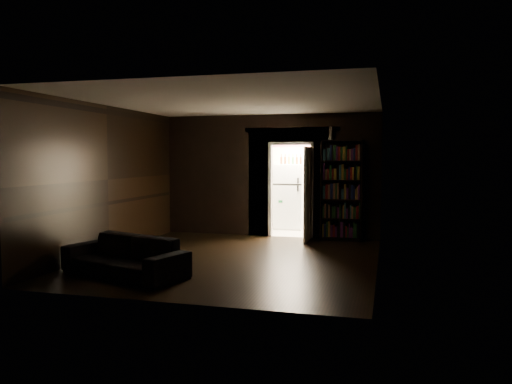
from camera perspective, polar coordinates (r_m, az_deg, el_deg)
ground at (r=9.00m, az=-2.55°, el=-7.70°), size 5.50×5.50×0.00m
room_walls at (r=9.85m, az=-0.76°, el=3.17°), size 5.02×5.61×2.84m
kitchen_alcove at (r=12.48m, az=4.98°, el=1.16°), size 2.20×1.80×2.60m
sofa at (r=8.00m, az=-14.80°, el=-6.43°), size 2.23×1.49×0.79m
bookshelf at (r=11.07m, az=9.73°, el=0.19°), size 0.93×0.42×2.20m
refrigerator at (r=12.79m, az=3.87°, el=-0.49°), size 0.89×0.85×1.65m
door at (r=10.88m, az=5.95°, el=-0.24°), size 0.06×0.85×2.05m
figurine at (r=11.11m, az=8.53°, el=6.68°), size 0.13×0.13×0.31m
bottles at (r=12.71m, az=4.02°, el=3.79°), size 0.63×0.27×0.26m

